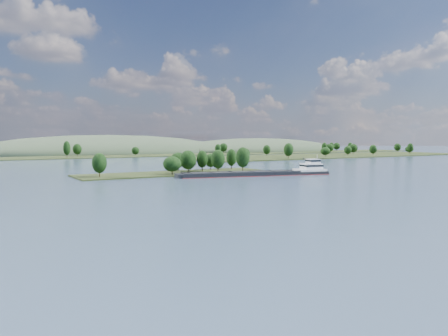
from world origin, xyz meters
TOP-DOWN VIEW (x-y plane):
  - ground at (0.00, 120.00)m, footprint 1800.00×1800.00m
  - tree_island at (5.85, 178.98)m, footprint 100.00×31.44m
  - right_bank at (231.75, 299.66)m, footprint 320.00×90.00m
  - back_shoreline at (7.78, 399.77)m, footprint 900.00×60.00m
  - hill_east at (260.00, 470.00)m, footprint 260.00×140.00m
  - hill_west at (60.00, 500.00)m, footprint 320.00×160.00m
  - cargo_barge at (34.09, 149.17)m, footprint 77.68×26.51m

SIDE VIEW (x-z plane):
  - ground at x=0.00m, z-range 0.00..0.00m
  - hill_east at x=260.00m, z-range -18.00..18.00m
  - hill_west at x=60.00m, z-range -22.00..22.00m
  - back_shoreline at x=7.78m, z-range -7.52..8.82m
  - right_bank at x=231.75m, z-range -6.44..8.36m
  - cargo_barge at x=34.09m, z-range -3.93..6.57m
  - tree_island at x=5.85m, z-range -3.12..11.01m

